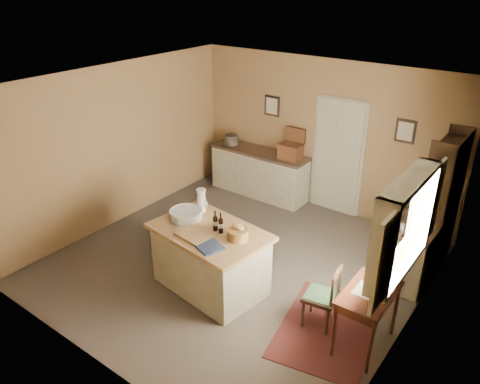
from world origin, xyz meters
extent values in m
plane|color=brown|center=(0.00, 0.00, 0.00)|extent=(5.00, 5.00, 0.00)
cube|color=#947047|center=(0.00, 2.50, 1.35)|extent=(5.00, 0.10, 2.70)
cube|color=#947047|center=(0.00, -2.50, 1.35)|extent=(5.00, 0.10, 2.70)
cube|color=#947047|center=(-2.50, 0.00, 1.35)|extent=(0.10, 5.00, 2.70)
cube|color=#947047|center=(2.50, 0.00, 1.35)|extent=(0.10, 5.00, 2.70)
plane|color=silver|center=(0.00, 0.00, 2.70)|extent=(5.00, 5.00, 0.00)
cube|color=beige|center=(0.35, 2.47, 1.05)|extent=(0.97, 0.06, 2.11)
cube|color=black|center=(-1.05, 2.48, 1.72)|extent=(0.32, 0.02, 0.38)
cube|color=beige|center=(-1.05, 2.47, 1.72)|extent=(0.24, 0.01, 0.30)
cube|color=black|center=(1.45, 2.48, 1.72)|extent=(0.32, 0.02, 0.38)
cube|color=beige|center=(1.45, 2.47, 1.72)|extent=(0.24, 0.01, 0.30)
cube|color=beige|center=(2.38, -0.20, 1.02)|extent=(0.25, 1.32, 0.06)
cube|color=beige|center=(2.38, -0.20, 2.08)|extent=(0.25, 1.32, 0.06)
cube|color=white|center=(2.50, -0.20, 1.55)|extent=(0.01, 1.20, 1.00)
cube|color=beige|center=(2.46, -1.02, 1.55)|extent=(0.04, 0.35, 1.00)
cube|color=beige|center=(2.46, 0.62, 1.55)|extent=(0.04, 0.35, 1.00)
cube|color=beige|center=(0.05, -0.67, 0.42)|extent=(1.54, 1.08, 0.85)
cube|color=#9F7945|center=(0.05, -0.67, 0.88)|extent=(1.66, 1.20, 0.06)
cylinder|color=white|center=(-0.43, -0.61, 0.96)|extent=(0.45, 0.45, 0.11)
cube|color=#9F7945|center=(-0.02, -0.91, 0.92)|extent=(0.49, 0.37, 0.03)
cube|color=black|center=(0.30, -0.99, 0.92)|extent=(0.43, 0.39, 0.02)
cylinder|color=olive|center=(0.48, -0.63, 0.98)|extent=(0.27, 0.27, 0.14)
cylinder|color=black|center=(0.11, -0.62, 1.05)|extent=(0.06, 0.06, 0.29)
cylinder|color=black|center=(0.21, -0.63, 1.05)|extent=(0.06, 0.06, 0.29)
cube|color=beige|center=(-1.12, 2.20, 0.42)|extent=(1.93, 0.53, 0.85)
cube|color=#332319|center=(-1.12, 2.20, 0.88)|extent=(1.97, 0.56, 0.05)
cube|color=#4A2614|center=(-0.44, 2.20, 1.04)|extent=(0.39, 0.29, 0.28)
cylinder|color=#59544F|center=(-1.80, 2.20, 0.99)|extent=(0.33, 0.33, 0.18)
cube|color=#411716|center=(1.75, -0.46, 0.00)|extent=(1.39, 1.78, 0.01)
cube|color=#37180E|center=(2.20, -0.46, 0.75)|extent=(0.51, 0.84, 0.03)
cube|color=#37180E|center=(2.20, -0.46, 0.68)|extent=(0.45, 0.78, 0.10)
cube|color=silver|center=(2.15, -0.46, 0.77)|extent=(0.22, 0.30, 0.01)
cylinder|color=black|center=(2.30, -0.23, 0.79)|extent=(0.05, 0.05, 0.05)
cylinder|color=#37180E|center=(1.98, -0.84, 0.36)|extent=(0.04, 0.04, 0.72)
cylinder|color=#37180E|center=(2.42, -0.84, 0.36)|extent=(0.04, 0.04, 0.72)
cylinder|color=#37180E|center=(1.98, -0.08, 0.36)|extent=(0.04, 0.04, 0.72)
cylinder|color=#37180E|center=(2.42, -0.08, 0.36)|extent=(0.04, 0.04, 0.72)
cube|color=beige|center=(2.20, 1.16, 0.42)|extent=(0.53, 0.97, 0.85)
cube|color=#332319|center=(2.20, 1.16, 0.88)|extent=(0.56, 1.01, 0.05)
cylinder|color=silver|center=(2.17, 1.02, 0.95)|extent=(0.23, 0.23, 0.09)
cube|color=black|center=(2.31, 1.34, 1.02)|extent=(0.35, 0.04, 2.04)
cube|color=black|center=(2.31, 2.21, 1.02)|extent=(0.35, 0.04, 2.04)
cube|color=black|center=(2.47, 1.78, 1.02)|extent=(0.02, 0.92, 2.04)
cube|color=black|center=(2.31, 1.78, 0.05)|extent=(0.35, 0.88, 0.03)
cube|color=black|center=(2.31, 1.78, 0.56)|extent=(0.35, 0.88, 0.03)
cube|color=black|center=(2.31, 1.78, 1.07)|extent=(0.35, 0.88, 0.03)
cube|color=black|center=(2.31, 1.78, 1.48)|extent=(0.35, 0.88, 0.03)
cube|color=black|center=(2.31, 1.78, 1.89)|extent=(0.35, 0.88, 0.03)
cylinder|color=white|center=(2.31, 1.78, 1.13)|extent=(0.12, 0.12, 0.11)
camera|label=1|loc=(3.56, -4.72, 4.03)|focal=35.00mm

